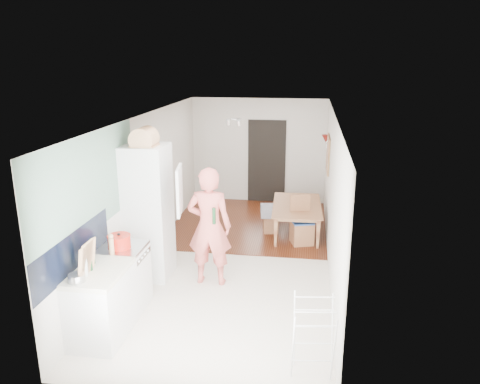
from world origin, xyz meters
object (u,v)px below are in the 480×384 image
(dining_chair, at_px, (302,221))
(stool, at_px, (271,224))
(person, at_px, (209,216))
(dining_table, at_px, (298,221))
(drying_rack, at_px, (313,338))

(dining_chair, bearing_deg, stool, 124.53)
(person, bearing_deg, dining_table, -119.81)
(drying_rack, bearing_deg, person, 121.15)
(stool, height_order, drying_rack, drying_rack)
(dining_chair, distance_m, drying_rack, 3.79)
(person, bearing_deg, dining_chair, -128.37)
(dining_chair, height_order, stool, dining_chair)
(dining_chair, xyz_separation_m, stool, (-0.64, 0.51, -0.27))
(dining_table, distance_m, stool, 0.56)
(person, bearing_deg, stool, -108.74)
(dining_table, relative_size, dining_chair, 1.57)
(dining_table, height_order, dining_chair, dining_chair)
(dining_chair, height_order, drying_rack, dining_chair)
(stool, bearing_deg, drying_rack, -78.89)
(person, relative_size, dining_table, 1.52)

